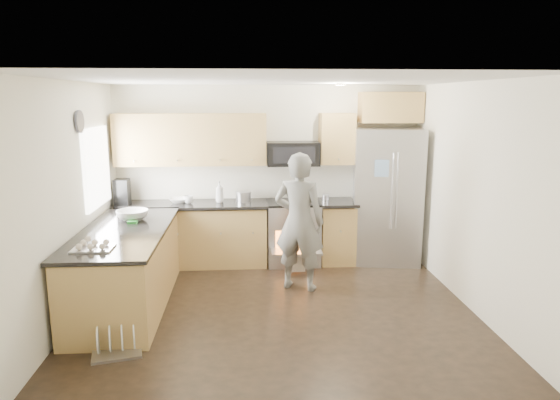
{
  "coord_description": "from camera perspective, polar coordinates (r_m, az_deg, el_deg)",
  "views": [
    {
      "loc": [
        -0.33,
        -5.43,
        2.41
      ],
      "look_at": [
        0.07,
        0.5,
        1.2
      ],
      "focal_mm": 32.0,
      "sensor_mm": 36.0,
      "label": 1
    }
  ],
  "objects": [
    {
      "name": "person",
      "position": [
        6.3,
        2.19,
        -2.51
      ],
      "size": [
        0.75,
        0.63,
        1.76
      ],
      "primitive_type": "imported",
      "rotation": [
        0.0,
        0.0,
        2.77
      ],
      "color": "gray",
      "rests_on": "ground"
    },
    {
      "name": "ground",
      "position": [
        5.94,
        -0.38,
        -12.36
      ],
      "size": [
        4.5,
        4.5,
        0.0
      ],
      "primitive_type": "plane",
      "color": "black",
      "rests_on": "ground"
    },
    {
      "name": "room_shell",
      "position": [
        5.5,
        -0.8,
        3.87
      ],
      "size": [
        4.54,
        4.04,
        2.62
      ],
      "color": "white",
      "rests_on": "ground"
    },
    {
      "name": "stove_range",
      "position": [
        7.36,
        1.52,
        -2.09
      ],
      "size": [
        0.76,
        0.97,
        1.79
      ],
      "color": "#B7B7BC",
      "rests_on": "ground"
    },
    {
      "name": "dish_rack",
      "position": [
        5.24,
        -18.16,
        -15.52
      ],
      "size": [
        0.53,
        0.46,
        0.28
      ],
      "rotation": [
        0.0,
        0.0,
        0.23
      ],
      "color": "#B7B7BC",
      "rests_on": "ground"
    },
    {
      "name": "peninsula",
      "position": [
        6.16,
        -17.14,
        -7.37
      ],
      "size": [
        0.96,
        2.36,
        1.05
      ],
      "color": "#A47D41",
      "rests_on": "ground"
    },
    {
      "name": "back_cabinet_run",
      "position": [
        7.32,
        -5.84,
        0.1
      ],
      "size": [
        4.45,
        0.64,
        2.5
      ],
      "color": "#A47D41",
      "rests_on": "ground"
    },
    {
      "name": "refrigerator",
      "position": [
        7.55,
        12.07,
        0.48
      ],
      "size": [
        1.08,
        0.91,
        1.99
      ],
      "rotation": [
        0.0,
        0.0,
        -0.17
      ],
      "color": "#B7B7BC",
      "rests_on": "ground"
    }
  ]
}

